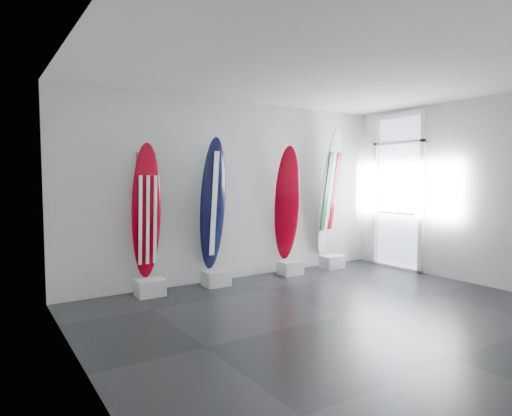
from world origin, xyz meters
TOP-DOWN VIEW (x-y plane):
  - floor at (0.00, 0.00)m, footprint 6.00×6.00m
  - ceiling at (0.00, 0.00)m, footprint 6.00×6.00m
  - wall_back at (0.00, 2.50)m, footprint 6.00×0.00m
  - wall_left at (-3.00, 0.00)m, footprint 0.00×5.00m
  - wall_right at (3.00, 0.00)m, footprint 0.00×5.00m
  - display_block_usa at (-1.67, 2.18)m, footprint 0.40×0.30m
  - surfboard_usa at (-1.67, 2.28)m, footprint 0.46×0.24m
  - display_block_navy at (-0.58, 2.18)m, footprint 0.40×0.30m
  - surfboard_navy at (-0.58, 2.28)m, footprint 0.52×0.36m
  - display_block_swiss at (0.90, 2.18)m, footprint 0.40×0.30m
  - surfboard_swiss at (0.90, 2.28)m, footprint 0.55×0.49m
  - display_block_italy at (1.90, 2.18)m, footprint 0.40×0.30m
  - surfboard_italy at (1.90, 2.28)m, footprint 0.65×0.56m
  - wall_outlet at (-2.45, 2.48)m, footprint 0.09×0.02m
  - glass_door at (2.97, 1.55)m, footprint 0.12×1.16m
  - balcony at (4.30, 1.55)m, footprint 2.80×2.20m

SIDE VIEW (x-z plane):
  - floor at x=0.00m, z-range 0.00..0.00m
  - display_block_usa at x=-1.67m, z-range 0.00..0.24m
  - display_block_navy at x=-0.58m, z-range 0.00..0.24m
  - display_block_swiss at x=0.90m, z-range 0.00..0.24m
  - display_block_italy at x=1.90m, z-range 0.00..0.24m
  - wall_outlet at x=-2.45m, z-range 0.28..0.41m
  - balcony at x=4.30m, z-range -0.10..1.10m
  - surfboard_usa at x=-1.67m, z-range 0.24..2.23m
  - surfboard_swiss at x=0.90m, z-range 0.23..2.28m
  - surfboard_navy at x=-0.58m, z-range 0.24..2.36m
  - glass_door at x=2.97m, z-range 0.00..2.85m
  - surfboard_italy at x=1.90m, z-range 0.23..2.67m
  - wall_back at x=0.00m, z-range -1.50..4.50m
  - wall_left at x=-3.00m, z-range -1.00..4.00m
  - wall_right at x=3.00m, z-range -1.00..4.00m
  - ceiling at x=0.00m, z-range 3.00..3.00m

